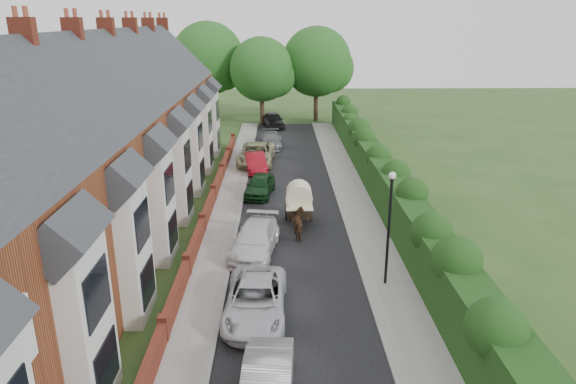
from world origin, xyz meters
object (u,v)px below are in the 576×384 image
object	(u,v)px
car_white	(255,240)
car_silver_b	(256,300)
car_grey	(271,140)
car_green	(260,185)
car_black	(273,120)
lamppost	(390,215)
car_beige	(256,154)
horse	(300,224)
car_red	(255,162)
horse_cart	(299,200)

from	to	relation	value
car_white	car_silver_b	bearing A→B (deg)	-78.71
car_white	car_grey	size ratio (longest dim) A/B	1.09
car_green	car_black	size ratio (longest dim) A/B	0.86
lamppost	car_white	distance (m)	7.19
car_silver_b	car_beige	size ratio (longest dim) A/B	0.87
lamppost	horse	world-z (taller)	lamppost
car_silver_b	lamppost	bearing A→B (deg)	24.45
car_grey	horse	world-z (taller)	horse
lamppost	car_white	world-z (taller)	lamppost
car_beige	car_black	size ratio (longest dim) A/B	1.24
car_red	horse_cart	xyz separation A→B (m)	(2.91, -10.67, 0.71)
car_green	horse	distance (m)	7.33
car_red	car_silver_b	bearing A→B (deg)	-96.61
car_green	horse	size ratio (longest dim) A/B	2.26
lamppost	car_black	distance (m)	34.67
car_silver_b	horse_cart	xyz separation A→B (m)	(2.05, 9.45, 0.70)
car_silver_b	horse	size ratio (longest dim) A/B	2.83
horse_cart	lamppost	bearing A→B (deg)	-63.96
car_red	car_grey	size ratio (longest dim) A/B	0.92
car_grey	horse	size ratio (longest dim) A/B	2.55
car_white	car_green	distance (m)	8.79
car_silver_b	car_black	size ratio (longest dim) A/B	1.08
lamppost	horse_cart	bearing A→B (deg)	116.04
lamppost	car_green	distance (m)	13.73
car_grey	car_black	distance (m)	8.79
lamppost	car_red	bearing A→B (deg)	109.78
car_silver_b	horse_cart	size ratio (longest dim) A/B	1.48
car_red	horse	distance (m)	12.92
car_beige	horse_cart	bearing A→B (deg)	-73.45
car_silver_b	horse	distance (m)	7.80
lamppost	horse	size ratio (longest dim) A/B	2.90
car_beige	horse	distance (m)	14.88
car_black	horse_cart	xyz separation A→B (m)	(1.67, -27.06, 0.60)
lamppost	car_white	bearing A→B (deg)	150.03
horse	car_silver_b	bearing A→B (deg)	68.02
car_white	horse	size ratio (longest dim) A/B	2.77
lamppost	horse	bearing A→B (deg)	123.78
car_red	car_black	world-z (taller)	car_black
car_white	car_green	size ratio (longest dim) A/B	1.23
horse	horse_cart	bearing A→B (deg)	-96.76
car_black	horse_cart	size ratio (longest dim) A/B	1.38
car_silver_b	car_black	world-z (taller)	car_black
car_white	car_green	xyz separation A→B (m)	(-0.04, 8.79, -0.03)
car_green	car_grey	distance (m)	13.27
car_silver_b	car_black	xyz separation A→B (m)	(0.38, 36.50, 0.10)
car_green	horse_cart	distance (m)	5.59
car_beige	lamppost	bearing A→B (deg)	-68.49
car_red	horse_cart	distance (m)	11.08
car_green	car_white	bearing A→B (deg)	-81.03
lamppost	car_green	size ratio (longest dim) A/B	1.29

